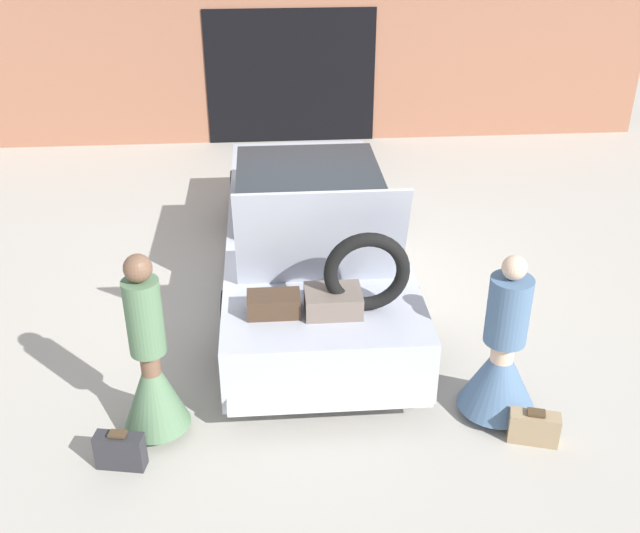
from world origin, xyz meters
TOP-DOWN VIEW (x-y plane):
  - ground_plane at (0.00, 0.00)m, footprint 40.00×40.00m
  - garage_wall_back at (0.00, 4.96)m, footprint 12.00×0.14m
  - car at (0.00, -0.00)m, footprint 1.85×5.17m
  - person_left at (-1.46, -2.49)m, footprint 0.55×0.55m
  - person_right at (1.46, -2.46)m, footprint 0.67×0.67m
  - suitcase_beside_left_person at (-1.70, -2.89)m, footprint 0.41×0.21m
  - suitcase_beside_right_person at (1.66, -2.86)m, footprint 0.43×0.26m

SIDE VIEW (x-z plane):
  - ground_plane at x=0.00m, z-range 0.00..0.00m
  - suitcase_beside_right_person at x=1.66m, z-range -0.01..0.30m
  - suitcase_beside_left_person at x=-1.70m, z-range -0.01..0.33m
  - person_right at x=1.46m, z-range -0.23..1.31m
  - car at x=0.00m, z-range -0.33..1.48m
  - person_left at x=-1.46m, z-range -0.24..1.45m
  - garage_wall_back at x=0.00m, z-range -0.01..2.79m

